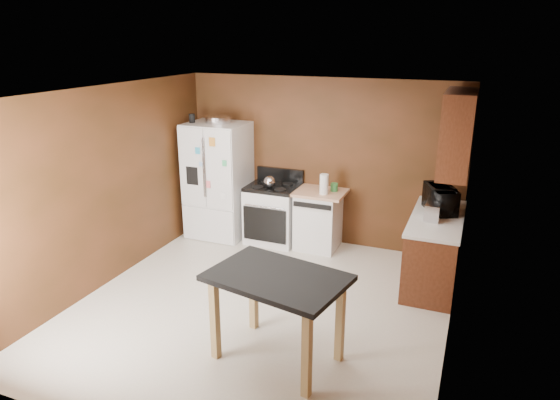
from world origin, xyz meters
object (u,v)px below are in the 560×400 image
Objects in this scene: kettle at (270,182)px; microwave at (440,200)px; island at (277,288)px; toaster at (433,211)px; gas_range at (273,213)px; green_canister at (334,187)px; dishwasher at (318,219)px; paper_towel at (324,184)px; roasting_pan at (218,120)px; pen_cup at (192,118)px; refrigerator at (218,180)px.

microwave is (2.45, -0.15, 0.06)m from kettle.
toaster is at bearing 60.72° from island.
toaster is at bearing -14.33° from gas_range.
green_canister is 0.11× the size of gas_range.
dishwasher is at bearing -157.61° from green_canister.
microwave is at bearing -3.46° from kettle.
paper_towel is 1.01× the size of toaster.
gas_range is at bearing 0.97° from roasting_pan.
dishwasher is (-0.20, -0.08, -0.50)m from green_canister.
paper_towel is 0.23m from green_canister.
gas_range reaches higher than green_canister.
toaster is 0.20× the size of island.
pen_cup reaches higher than kettle.
green_canister is 1.56m from microwave.
dishwasher is (-1.67, 0.64, -0.55)m from toaster.
toaster is 3.35m from refrigerator.
gas_range is 0.78× the size of island.
green_canister is at bearing 3.91° from roasting_pan.
paper_towel is 2.48× the size of green_canister.
roasting_pan is 1.34× the size of paper_towel.
pen_cup is at bearing -178.01° from kettle.
pen_cup is 1.90m from gas_range.
kettle is at bearing -177.81° from paper_towel.
island is (0.47, -2.77, 0.32)m from dishwasher.
toaster is (1.56, -0.53, -0.03)m from paper_towel.
kettle is 2.45m from microwave.
green_canister reaches higher than island.
kettle is 0.84m from paper_towel.
gas_range reaches higher than kettle.
microwave reaches higher than toaster.
pen_cup is 2.25m from paper_towel.
microwave is at bearing 63.37° from island.
dishwasher is (1.61, 0.04, -1.40)m from roasting_pan.
paper_towel is 1.74m from refrigerator.
roasting_pan is 0.22× the size of refrigerator.
pen_cup is 3.78m from toaster.
island is at bearing -84.60° from green_canister.
roasting_pan is 1.24m from kettle.
green_canister is 0.08× the size of island.
refrigerator reaches higher than kettle.
refrigerator is 1.64× the size of gas_range.
paper_towel reaches higher than island.
green_canister is at bearing 63.17° from paper_towel.
pen_cup is at bearing -172.80° from gas_range.
paper_towel is at bearing 2.19° from kettle.
gas_range is 1.24× the size of dishwasher.
island is at bearing -80.28° from dishwasher.
pen_cup is 0.10× the size of island.
roasting_pan is 0.71× the size of microwave.
island is (-1.24, -2.48, -0.28)m from microwave.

